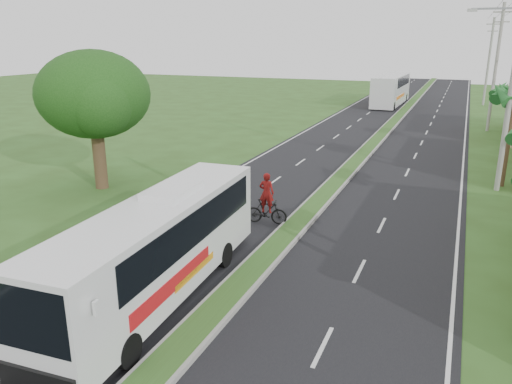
% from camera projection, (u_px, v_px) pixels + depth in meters
% --- Properties ---
extents(ground, '(180.00, 180.00, 0.00)m').
position_uv_depth(ground, '(209.00, 321.00, 14.85)').
color(ground, '#314F1D').
rests_on(ground, ground).
extents(road_asphalt, '(14.00, 160.00, 0.02)m').
position_uv_depth(road_asphalt, '(352.00, 167.00, 32.50)').
color(road_asphalt, black).
rests_on(road_asphalt, ground).
extents(median_strip, '(1.20, 160.00, 0.18)m').
position_uv_depth(median_strip, '(352.00, 166.00, 32.47)').
color(median_strip, gray).
rests_on(median_strip, ground).
extents(lane_edge_left, '(0.12, 160.00, 0.01)m').
position_uv_depth(lane_edge_left, '(257.00, 158.00, 34.96)').
color(lane_edge_left, silver).
rests_on(lane_edge_left, ground).
extents(lane_edge_right, '(0.12, 160.00, 0.01)m').
position_uv_depth(lane_edge_right, '(462.00, 178.00, 30.05)').
color(lane_edge_right, silver).
rests_on(lane_edge_right, ground).
extents(palm_verge_d, '(2.40, 2.40, 5.25)m').
position_uv_depth(palm_verge_d, '(512.00, 91.00, 34.82)').
color(palm_verge_d, '#473321').
rests_on(palm_verge_d, ground).
extents(shade_tree, '(6.30, 6.00, 7.54)m').
position_uv_depth(shade_tree, '(92.00, 97.00, 26.65)').
color(shade_tree, '#473321').
rests_on(shade_tree, ground).
extents(utility_pole_c, '(1.60, 0.28, 11.00)m').
position_uv_depth(utility_pole_c, '(496.00, 67.00, 43.60)').
color(utility_pole_c, gray).
rests_on(utility_pole_c, ground).
extents(utility_pole_d, '(1.60, 0.28, 10.50)m').
position_uv_depth(utility_pole_d, '(489.00, 61.00, 61.33)').
color(utility_pole_d, gray).
rests_on(utility_pole_d, ground).
extents(coach_bus_main, '(2.76, 10.78, 3.45)m').
position_uv_depth(coach_bus_main, '(159.00, 243.00, 15.63)').
color(coach_bus_main, white).
rests_on(coach_bus_main, ground).
extents(coach_bus_far, '(3.08, 12.76, 3.70)m').
position_uv_depth(coach_bus_far, '(391.00, 88.00, 62.47)').
color(coach_bus_far, silver).
rests_on(coach_bus_far, ground).
extents(motorcyclist, '(1.95, 0.77, 2.39)m').
position_uv_depth(motorcyclist, '(266.00, 206.00, 22.36)').
color(motorcyclist, black).
rests_on(motorcyclist, ground).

